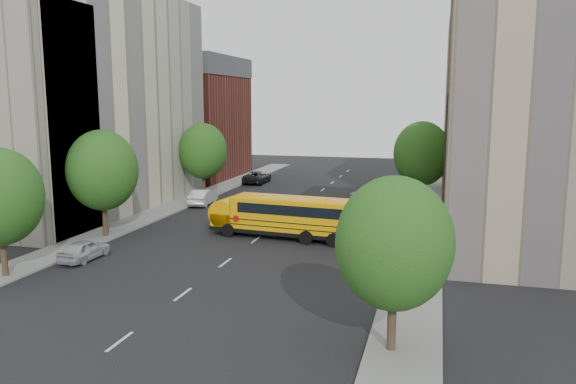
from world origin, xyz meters
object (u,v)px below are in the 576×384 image
at_px(parked_car_2, 257,177).
at_px(street_tree_1, 102,170).
at_px(street_tree_3, 394,244).
at_px(street_tree_2, 203,151).
at_px(safari_truck, 384,200).
at_px(parked_car_1, 203,197).
at_px(parked_car_3, 387,247).
at_px(school_bus, 282,214).
at_px(street_tree_5, 425,148).
at_px(parked_car_0, 84,250).
at_px(street_tree_4, 422,154).

bearing_deg(parked_car_2, street_tree_1, 84.35).
bearing_deg(street_tree_3, parked_car_2, 114.68).
distance_m(street_tree_1, street_tree_2, 18.00).
distance_m(safari_truck, parked_car_1, 17.35).
relative_size(street_tree_2, parked_car_3, 1.47).
relative_size(street_tree_1, street_tree_3, 1.11).
bearing_deg(street_tree_1, safari_truck, 36.30).
distance_m(street_tree_1, parked_car_2, 29.48).
relative_size(street_tree_1, school_bus, 0.71).
xyz_separation_m(street_tree_5, parked_car_1, (-20.32, -16.07, -3.94)).
xyz_separation_m(street_tree_2, parked_car_1, (1.68, -4.07, -4.07)).
height_order(parked_car_0, parked_car_2, parked_car_2).
height_order(street_tree_1, street_tree_2, street_tree_1).
relative_size(street_tree_2, street_tree_4, 0.95).
bearing_deg(street_tree_4, parked_car_1, -168.67).
bearing_deg(parked_car_2, school_bus, 110.64).
bearing_deg(parked_car_0, street_tree_1, -68.05).
bearing_deg(street_tree_4, parked_car_2, 150.74).
relative_size(parked_car_0, parked_car_2, 0.72).
xyz_separation_m(parked_car_1, parked_car_3, (18.92, -14.41, 0.00)).
height_order(street_tree_2, parked_car_3, street_tree_2).
bearing_deg(school_bus, street_tree_5, 76.95).
relative_size(school_bus, parked_car_0, 2.88).
relative_size(street_tree_4, parked_car_2, 1.50).
xyz_separation_m(street_tree_4, parked_car_0, (-19.80, -23.73, -4.41)).
height_order(street_tree_4, parked_car_2, street_tree_4).
xyz_separation_m(street_tree_1, parked_car_3, (20.60, -0.48, -4.19)).
bearing_deg(street_tree_3, parked_car_3, 95.91).
height_order(school_bus, parked_car_2, school_bus).
xyz_separation_m(school_bus, parked_car_0, (-10.46, -8.90, -1.07)).
bearing_deg(street_tree_5, street_tree_4, -90.00).
relative_size(parked_car_1, parked_car_3, 0.88).
relative_size(street_tree_1, parked_car_3, 1.51).
height_order(parked_car_1, parked_car_2, parked_car_1).
distance_m(street_tree_1, street_tree_3, 26.08).
xyz_separation_m(street_tree_4, parked_car_2, (-19.80, 11.09, -4.33)).
bearing_deg(parked_car_1, street_tree_4, -173.82).
bearing_deg(parked_car_0, street_tree_3, 158.26).
relative_size(safari_truck, parked_car_2, 1.08).
bearing_deg(parked_car_1, safari_truck, 174.99).
height_order(street_tree_4, street_tree_5, street_tree_4).
xyz_separation_m(street_tree_1, street_tree_3, (22.00, -14.00, -0.50)).
bearing_deg(safari_truck, parked_car_0, -116.30).
height_order(street_tree_3, parked_car_2, street_tree_3).
distance_m(street_tree_3, school_bus, 19.74).
bearing_deg(parked_car_0, parked_car_2, -89.06).
height_order(street_tree_5, school_bus, street_tree_5).
bearing_deg(street_tree_4, school_bus, -122.22).
bearing_deg(parked_car_2, parked_car_3, 120.56).
relative_size(street_tree_1, safari_truck, 1.35).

